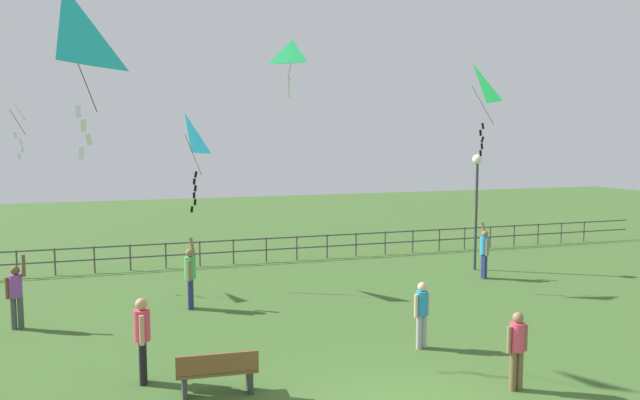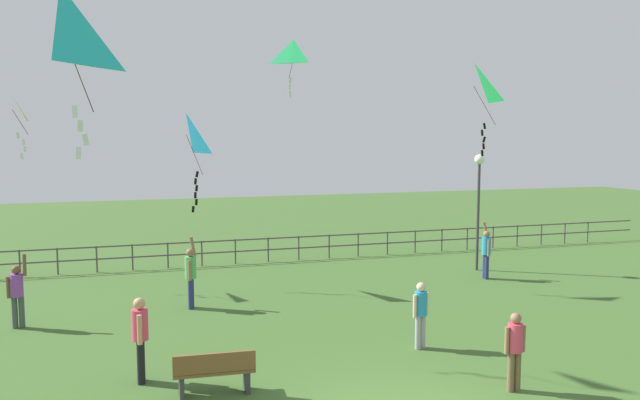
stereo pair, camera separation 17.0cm
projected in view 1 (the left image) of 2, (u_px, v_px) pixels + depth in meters
The scene contains 14 objects.
lamppost at pixel (477, 186), 21.69m from camera, with size 0.36×0.36×4.18m.
park_bench at pixel (217, 372), 11.19m from camera, with size 1.52×0.51×0.85m.
person_0 at pixel (517, 346), 11.41m from camera, with size 0.46×0.28×1.51m.
person_2 at pixel (484, 250), 20.56m from camera, with size 0.36×0.50×1.93m.
person_3 at pixel (190, 273), 16.88m from camera, with size 0.35×0.51×2.00m.
person_4 at pixel (16, 292), 15.09m from camera, with size 0.49×0.30×1.87m.
person_5 at pixel (142, 335), 11.72m from camera, with size 0.31×0.51×1.69m.
person_6 at pixel (422, 310), 13.71m from camera, with size 0.44×0.28×1.53m.
kite_0 at pixel (186, 137), 18.85m from camera, with size 0.92×1.26×3.09m.
kite_1 at pixel (65, 33), 9.63m from camera, with size 1.19×1.29×2.70m.
kite_3 at pixel (472, 88), 19.63m from camera, with size 1.25×1.13×2.91m.
kite_4 at pixel (293, 56), 19.83m from camera, with size 1.09×0.97×1.82m.
kite_5 at pixel (10, 111), 18.96m from camera, with size 0.70×0.97×1.98m.
waterfront_railing at pixel (238, 248), 22.98m from camera, with size 36.05×0.06×0.95m.
Camera 1 is at (-4.38, -8.55, 4.76)m, focal length 34.06 mm.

